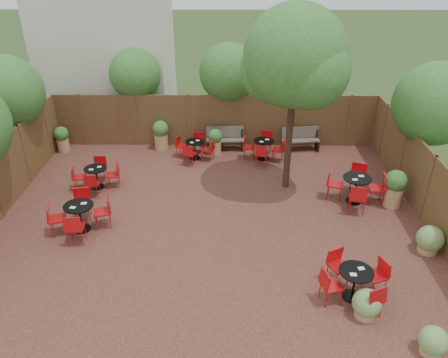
{
  "coord_description": "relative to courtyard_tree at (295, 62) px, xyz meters",
  "views": [
    {
      "loc": [
        0.48,
        -10.57,
        7.14
      ],
      "look_at": [
        0.37,
        0.5,
        1.0
      ],
      "focal_mm": 35.49,
      "sensor_mm": 36.0,
      "label": 1
    }
  ],
  "objects": [
    {
      "name": "ground",
      "position": [
        -2.32,
        -1.81,
        -4.01
      ],
      "size": [
        80.0,
        80.0,
        0.0
      ],
      "primitive_type": "plane",
      "color": "#354F23",
      "rests_on": "ground"
    },
    {
      "name": "courtyard_paving",
      "position": [
        -2.32,
        -1.81,
        -4.0
      ],
      "size": [
        12.0,
        10.0,
        0.02
      ],
      "primitive_type": "cube",
      "color": "#3A1C18",
      "rests_on": "ground"
    },
    {
      "name": "fence_back",
      "position": [
        -2.32,
        3.19,
        -3.01
      ],
      "size": [
        12.0,
        0.08,
        2.0
      ],
      "primitive_type": "cube",
      "color": "#4E2E1D",
      "rests_on": "ground"
    },
    {
      "name": "fence_right",
      "position": [
        3.68,
        -1.81,
        -3.01
      ],
      "size": [
        0.08,
        10.0,
        2.0
      ],
      "primitive_type": "cube",
      "color": "#4E2E1D",
      "rests_on": "ground"
    },
    {
      "name": "neighbour_building",
      "position": [
        -6.82,
        6.19,
        -0.01
      ],
      "size": [
        5.0,
        4.0,
        8.0
      ],
      "primitive_type": "cube",
      "color": "beige",
      "rests_on": "ground"
    },
    {
      "name": "overhang_foliage",
      "position": [
        -4.25,
        0.55,
        -1.31
      ],
      "size": [
        15.65,
        10.28,
        2.61
      ],
      "color": "#2C6922",
      "rests_on": "ground"
    },
    {
      "name": "courtyard_tree",
      "position": [
        0.0,
        0.0,
        0.0
      ],
      "size": [
        2.99,
        2.92,
        5.62
      ],
      "rotation": [
        0.0,
        0.0,
        0.07
      ],
      "color": "black",
      "rests_on": "courtyard_paving"
    },
    {
      "name": "park_bench_left",
      "position": [
        -1.96,
        2.81,
        -3.54
      ],
      "size": [
        1.42,
        0.53,
        0.86
      ],
      "rotation": [
        0.0,
        0.0,
        0.06
      ],
      "color": "brown",
      "rests_on": "courtyard_paving"
    },
    {
      "name": "park_bench_right",
      "position": [
        0.85,
        2.81,
        -3.54
      ],
      "size": [
        1.43,
        0.61,
        0.86
      ],
      "rotation": [
        0.0,
        0.0,
        0.12
      ],
      "color": "brown",
      "rests_on": "courtyard_paving"
    },
    {
      "name": "bistro_tables",
      "position": [
        -1.83,
        -1.0,
        -3.55
      ],
      "size": [
        9.6,
        8.49,
        0.95
      ],
      "color": "black",
      "rests_on": "courtyard_paving"
    },
    {
      "name": "planters",
      "position": [
        -2.22,
        1.39,
        -3.41
      ],
      "size": [
        11.6,
        4.57,
        1.16
      ],
      "color": "#AA8255",
      "rests_on": "courtyard_paving"
    },
    {
      "name": "low_shrubs",
      "position": [
        2.27,
        -4.8,
        -3.66
      ],
      "size": [
        2.83,
        3.77,
        0.73
      ],
      "color": "#AA8255",
      "rests_on": "courtyard_paving"
    }
  ]
}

